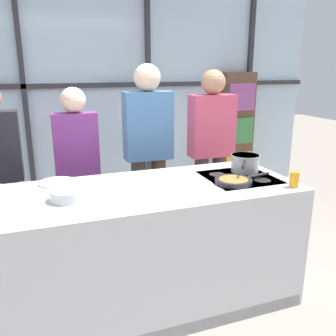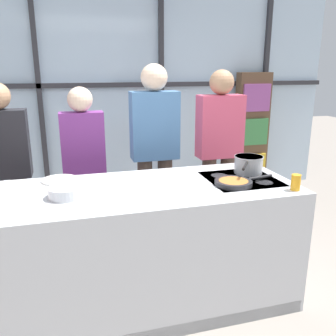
# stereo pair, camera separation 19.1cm
# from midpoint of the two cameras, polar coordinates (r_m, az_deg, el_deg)

# --- Properties ---
(ground_plane) EXTENTS (18.00, 18.00, 0.00)m
(ground_plane) POSITION_cam_midpoint_polar(r_m,az_deg,el_deg) (2.95, -5.90, -20.68)
(ground_plane) COLOR gray
(back_window_wall) EXTENTS (6.40, 0.10, 2.80)m
(back_window_wall) POSITION_cam_midpoint_polar(r_m,az_deg,el_deg) (4.73, -13.63, 11.14)
(back_window_wall) COLOR silver
(back_window_wall) RESTS_ON ground_plane
(bookshelf) EXTENTS (0.48, 0.19, 1.69)m
(bookshelf) POSITION_cam_midpoint_polar(r_m,az_deg,el_deg) (5.28, 10.00, 5.69)
(bookshelf) COLOR brown
(bookshelf) RESTS_ON ground_plane
(demo_island) EXTENTS (2.26, 0.88, 0.93)m
(demo_island) POSITION_cam_midpoint_polar(r_m,az_deg,el_deg) (2.70, -6.14, -12.71)
(demo_island) COLOR silver
(demo_island) RESTS_ON ground_plane
(spectator_center_left) EXTENTS (0.39, 0.22, 1.59)m
(spectator_center_left) POSITION_cam_midpoint_polar(r_m,az_deg,el_deg) (3.37, -15.92, 0.79)
(spectator_center_left) COLOR #47382D
(spectator_center_left) RESTS_ON ground_plane
(spectator_center_right) EXTENTS (0.45, 0.25, 1.79)m
(spectator_center_right) POSITION_cam_midpoint_polar(r_m,az_deg,el_deg) (3.45, -4.78, 3.54)
(spectator_center_right) COLOR #47382D
(spectator_center_right) RESTS_ON ground_plane
(spectator_far_right) EXTENTS (0.46, 0.24, 1.74)m
(spectator_far_right) POSITION_cam_midpoint_polar(r_m,az_deg,el_deg) (3.69, 5.46, 3.74)
(spectator_far_right) COLOR #47382D
(spectator_far_right) RESTS_ON ground_plane
(frying_pan) EXTENTS (0.48, 0.27, 0.04)m
(frying_pan) POSITION_cam_midpoint_polar(r_m,az_deg,el_deg) (2.63, 8.54, -2.07)
(frying_pan) COLOR #232326
(frying_pan) RESTS_ON demo_island
(saucepan) EXTENTS (0.30, 0.38, 0.14)m
(saucepan) POSITION_cam_midpoint_polar(r_m,az_deg,el_deg) (2.93, 10.44, 0.83)
(saucepan) COLOR silver
(saucepan) RESTS_ON demo_island
(white_plate) EXTENTS (0.26, 0.26, 0.01)m
(white_plate) POSITION_cam_midpoint_polar(r_m,az_deg,el_deg) (2.76, -19.26, -2.21)
(white_plate) COLOR white
(white_plate) RESTS_ON demo_island
(mixing_bowl) EXTENTS (0.23, 0.23, 0.07)m
(mixing_bowl) POSITION_cam_midpoint_polar(r_m,az_deg,el_deg) (2.39, -17.97, -4.05)
(mixing_bowl) COLOR silver
(mixing_bowl) RESTS_ON demo_island
(juice_glass_near) EXTENTS (0.06, 0.06, 0.11)m
(juice_glass_near) POSITION_cam_midpoint_polar(r_m,az_deg,el_deg) (2.64, 17.68, -1.79)
(juice_glass_near) COLOR orange
(juice_glass_near) RESTS_ON demo_island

